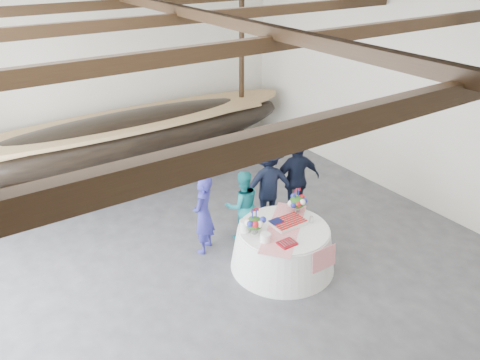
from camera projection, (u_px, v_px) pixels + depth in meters
floor at (232, 278)px, 8.34m from camera, size 10.00×12.00×0.01m
wall_back at (102, 80)px, 11.77m from camera, size 10.00×0.02×4.50m
wall_right at (431, 108)px, 9.81m from camera, size 0.02×12.00×4.50m
ceiling at (230, 13)px, 6.31m from camera, size 10.00×12.00×0.01m
pavilion_structure at (200, 41)px, 7.15m from camera, size 9.80×11.76×4.50m
longboat_display at (131, 136)px, 11.57m from camera, size 8.95×1.79×1.68m
banquet_table at (283, 247)px, 8.49m from camera, size 1.90×1.90×0.82m
tabletop_items at (277, 217)px, 8.35m from camera, size 1.69×1.56×0.40m
guest_woman_blue at (203, 215)px, 8.76m from camera, size 0.69×0.66×1.59m
guest_woman_teal at (242, 205)px, 9.19m from camera, size 0.83×0.72×1.46m
guest_man_left at (267, 184)px, 9.59m from camera, size 1.33×0.96×1.86m
guest_man_right at (296, 180)px, 9.84m from camera, size 1.12×0.68×1.79m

